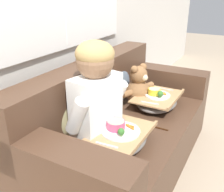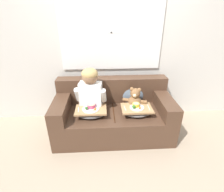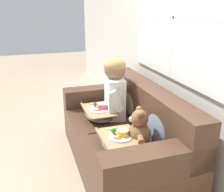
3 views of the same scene
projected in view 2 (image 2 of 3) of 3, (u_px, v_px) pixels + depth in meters
name	position (u px, v px, depth m)	size (l,w,h in m)	color
ground_plane	(113.00, 132.00, 2.92)	(14.00, 14.00, 0.00)	tan
wall_back_with_window	(111.00, 45.00, 2.85)	(8.00, 0.08, 2.60)	beige
couch	(113.00, 114.00, 2.84)	(1.81, 0.89, 0.84)	#4C3323
throw_pillow_behind_child	(92.00, 94.00, 2.87)	(0.38, 0.18, 0.39)	tan
throw_pillow_behind_teddy	(133.00, 93.00, 2.91)	(0.39, 0.19, 0.41)	slate
child_figure	(90.00, 88.00, 2.61)	(0.50, 0.26, 0.68)	white
teddy_bear	(135.00, 100.00, 2.74)	(0.38, 0.28, 0.36)	brown
lap_tray_child	(91.00, 112.00, 2.59)	(0.46, 0.33, 0.17)	slate
lap_tray_teddy	(137.00, 111.00, 2.62)	(0.46, 0.34, 0.18)	slate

